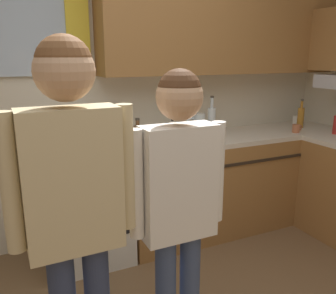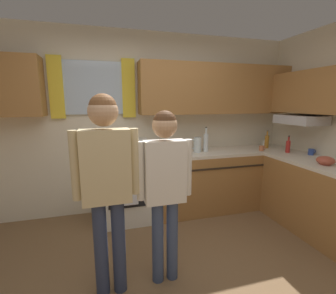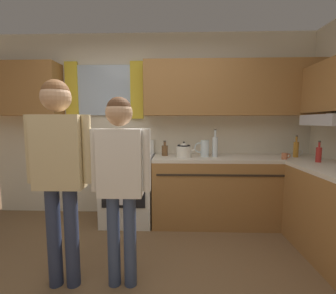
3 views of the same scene
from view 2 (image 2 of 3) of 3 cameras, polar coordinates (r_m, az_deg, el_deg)
name	(u,v)px [view 2 (image 2 of 3)]	position (r m, az deg, el deg)	size (l,w,h in m)	color
back_wall_unit	(147,110)	(3.47, -5.17, 8.90)	(4.60, 0.42, 2.60)	beige
kitchen_counter_run	(254,185)	(3.63, 20.20, -8.68)	(2.21, 2.00, 0.90)	#9E6B38
stove_oven	(127,186)	(3.36, -9.84, -9.40)	(0.66, 0.67, 1.10)	silver
bottle_squat_brown	(160,148)	(3.37, -1.83, -0.17)	(0.08, 0.08, 0.21)	brown
bottle_oil_amber	(267,141)	(4.05, 22.83, 1.30)	(0.06, 0.06, 0.29)	#B27223
bottle_sauce_red	(288,146)	(3.81, 27.09, 0.18)	(0.06, 0.06, 0.25)	red
bottle_tall_clear	(206,142)	(3.50, 9.16, 1.18)	(0.07, 0.07, 0.37)	silver
cup_terracotta	(262,148)	(3.79, 21.77, -0.28)	(0.11, 0.07, 0.08)	#B76642
mug_cobalt_blue	(311,152)	(3.80, 31.41, -1.02)	(0.11, 0.07, 0.08)	#2D479E
mug_ceramic_white	(266,143)	(4.21, 22.57, 0.81)	(0.13, 0.08, 0.09)	white
stovetop_kettle	(181,147)	(3.30, 3.06, -0.07)	(0.27, 0.20, 0.21)	silver
water_pitcher	(197,145)	(3.45, 7.03, 0.59)	(0.19, 0.11, 0.22)	silver
mixing_bowl	(325,161)	(3.30, 33.86, -2.78)	(0.20, 0.20, 0.10)	#B24C38
adult_left	(106,174)	(1.93, -14.73, -6.40)	(0.52, 0.23, 1.68)	#2D3856
adult_in_plaid	(165,178)	(2.03, -0.77, -7.57)	(0.49, 0.21, 1.55)	#38476B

